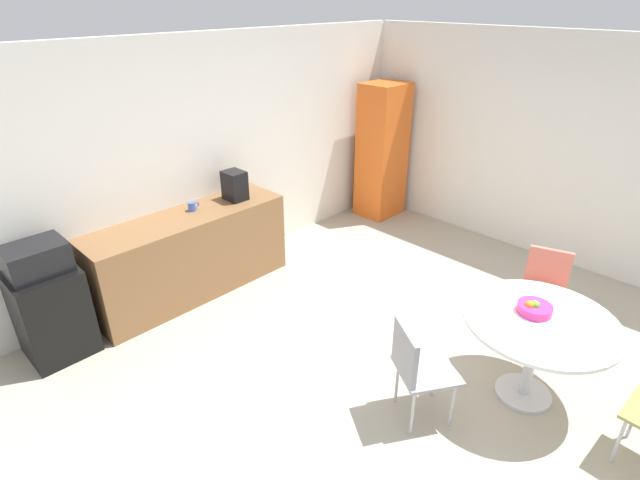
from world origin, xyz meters
TOP-DOWN VIEW (x-y plane):
  - ground_plane at (0.00, 0.00)m, footprint 6.00×6.00m
  - wall_back at (0.00, 3.00)m, footprint 6.00×0.10m
  - wall_side_right at (3.00, 0.00)m, footprint 0.10×6.00m
  - counter_block at (-0.56, 2.65)m, footprint 2.13×0.60m
  - mini_fridge at (-1.97, 2.65)m, footprint 0.54×0.54m
  - microwave at (-1.97, 2.65)m, footprint 0.48×0.38m
  - locker_cabinet at (2.55, 2.55)m, footprint 0.60×0.50m
  - round_table at (0.46, -0.61)m, footprint 1.14×1.14m
  - chair_coral at (1.39, -0.30)m, footprint 0.53×0.53m
  - chair_gray at (-0.38, -0.08)m, footprint 0.58×0.58m
  - fruit_bowl at (0.50, -0.53)m, footprint 0.26×0.26m
  - mug_white at (-0.43, 2.72)m, footprint 0.13×0.08m
  - coffee_maker at (0.08, 2.65)m, footprint 0.20×0.24m

SIDE VIEW (x-z plane):
  - ground_plane at x=0.00m, z-range 0.00..0.00m
  - mini_fridge at x=-1.97m, z-range 0.00..0.83m
  - counter_block at x=-0.56m, z-range 0.00..0.90m
  - chair_coral at x=1.39m, z-range 0.11..0.94m
  - chair_gray at x=-0.38m, z-range 0.11..0.94m
  - round_table at x=0.46m, z-range 0.24..1.00m
  - fruit_bowl at x=0.50m, z-range 0.74..0.85m
  - locker_cabinet at x=2.55m, z-range 0.00..1.87m
  - mug_white at x=-0.43m, z-range 0.90..1.00m
  - microwave at x=-1.97m, z-range 0.83..1.09m
  - coffee_maker at x=0.08m, z-range 0.90..1.22m
  - wall_back at x=0.00m, z-range 0.00..2.60m
  - wall_side_right at x=3.00m, z-range 0.00..2.60m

